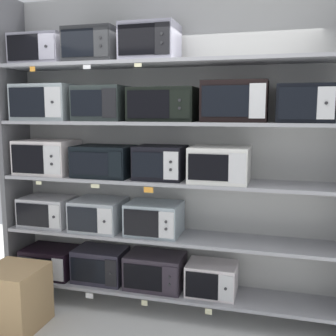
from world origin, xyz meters
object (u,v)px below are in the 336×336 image
microwave_0 (51,261)px  microwave_17 (94,46)px  microwave_12 (102,104)px  microwave_18 (150,43)px  microwave_6 (154,218)px  microwave_8 (104,161)px  microwave_10 (220,164)px  microwave_16 (41,50)px  microwave_7 (47,157)px  microwave_1 (101,265)px  microwave_2 (155,271)px  microwave_15 (304,103)px  microwave_13 (163,105)px  microwave_5 (99,214)px  microwave_9 (160,162)px  shipping_carton (15,297)px  microwave_11 (46,103)px  microwave_4 (48,211)px  microwave_14 (235,101)px  microwave_3 (212,279)px

microwave_0 → microwave_17: microwave_17 is taller
microwave_12 → microwave_18: 0.69m
microwave_6 → microwave_17: 1.63m
microwave_8 → microwave_12: microwave_12 is taller
microwave_17 → microwave_18: size_ratio=0.97×
microwave_10 → microwave_16: bearing=-180.0°
microwave_7 → microwave_17: microwave_17 is taller
microwave_0 → microwave_1: size_ratio=1.04×
microwave_2 → microwave_8: microwave_8 is taller
microwave_15 → microwave_13: bearing=180.0°
microwave_1 → microwave_5: bearing=-176.0°
microwave_7 → microwave_18: bearing=0.0°
microwave_17 → microwave_12: bearing=0.2°
microwave_10 → microwave_16: microwave_16 is taller
microwave_12 → microwave_8: bearing=0.4°
microwave_9 → microwave_15: 1.29m
microwave_7 → shipping_carton: bearing=-89.2°
microwave_6 → microwave_12: (-0.49, 0.00, 1.03)m
microwave_6 → microwave_8: bearing=179.9°
microwave_8 → shipping_carton: bearing=-133.8°
microwave_1 → microwave_6: size_ratio=1.01×
microwave_2 → microwave_6: bearing=-177.5°
microwave_5 → microwave_11: size_ratio=0.83×
microwave_6 → microwave_12: microwave_12 is taller
microwave_6 → microwave_9: microwave_9 is taller
microwave_13 → microwave_4: bearing=180.0°
microwave_13 → shipping_carton: bearing=-152.1°
microwave_2 → microwave_16: size_ratio=1.04×
microwave_1 → microwave_12: size_ratio=1.08×
microwave_2 → microwave_16: (-1.09, -0.00, 2.02)m
microwave_5 → microwave_15: microwave_15 is taller
microwave_9 → microwave_4: bearing=-180.0°
microwave_12 → microwave_14: 1.19m
microwave_7 → microwave_16: microwave_16 is taller
microwave_9 → microwave_0: bearing=-180.0°
microwave_8 → microwave_10: bearing=-0.0°
microwave_0 → microwave_1: (0.54, 0.00, 0.02)m
microwave_1 → microwave_17: size_ratio=1.05×
microwave_4 → microwave_14: 2.08m
microwave_3 → microwave_4: (-1.62, 0.00, 0.51)m
microwave_5 → microwave_15: size_ratio=1.08×
microwave_15 → microwave_17: (-1.79, 0.00, 0.51)m
microwave_6 → microwave_14: (0.70, 0.00, 1.04)m
microwave_2 → shipping_carton: (-1.07, -0.61, -0.11)m
microwave_18 → microwave_17: bearing=180.0°
microwave_5 → microwave_8: size_ratio=0.88×
shipping_carton → microwave_5: bearing=49.7°
microwave_3 → microwave_16: (-1.62, 0.00, 2.03)m
microwave_3 → microwave_15: (0.71, 0.00, 1.54)m
microwave_3 → microwave_11: (-1.59, 0.00, 1.55)m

